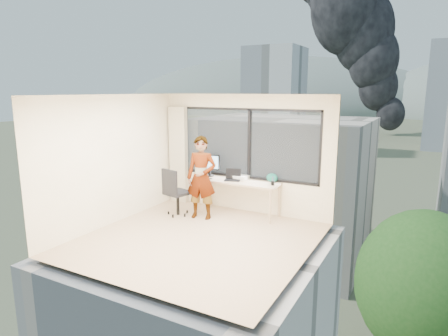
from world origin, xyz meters
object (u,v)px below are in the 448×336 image
Objects in this scene: desk at (238,197)px; laptop at (232,175)px; chair at (178,191)px; monitor at (209,165)px; handbag at (272,178)px; person at (201,178)px; game_console at (241,177)px.

laptop is (-0.13, -0.03, 0.48)m from desk.
chair is 0.98m from monitor.
laptop is 0.86m from handbag.
monitor is (0.34, 0.79, 0.47)m from chair.
chair is 0.61× the size of person.
desk is at bearing -3.76° from laptop.
handbag reaches higher than desk.
desk is 0.45m from game_console.
monitor is 2.05× the size of handbag.
desk is 1.33m from chair.
person reaches higher than chair.
chair is at bearing -148.97° from desk.
person is at bearing -168.20° from handbag.
person is 3.44× the size of monitor.
game_console is (-0.03, 0.18, 0.41)m from desk.
handbag is (1.26, 0.82, -0.03)m from person.
chair is at bearing -138.57° from game_console.
monitor reaches higher than handbag.
game_console is (0.54, 0.78, -0.09)m from person.
handbag reaches higher than game_console.
monitor is 1.42× the size of laptop.
monitor reaches higher than game_console.
person is 0.72m from laptop.
handbag is at bearing 6.12° from game_console.
desk is 0.97m from person.
game_console is at bearing 99.85° from desk.
monitor is at bearing 95.53° from person.
chair reaches higher than laptop.
chair is 1.24m from laptop.
person is 7.05× the size of handbag.
desk is at bearing 176.53° from handbag.
desk is at bearing -76.90° from game_console.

